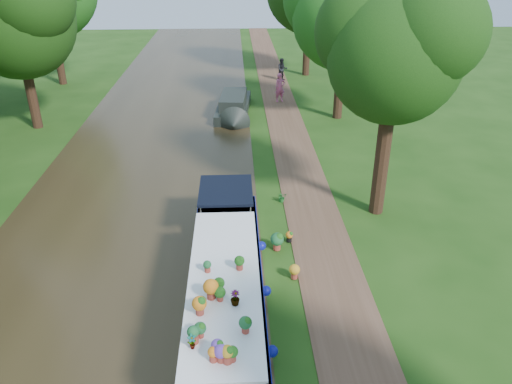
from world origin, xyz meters
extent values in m
plane|color=#1C3F0F|center=(0.00, 0.00, 0.00)|extent=(100.00, 100.00, 0.00)
cube|color=#2D2414|center=(-6.00, 0.00, 0.01)|extent=(10.00, 100.00, 0.02)
cube|color=#533726|center=(1.20, 0.00, 0.01)|extent=(2.20, 100.00, 0.03)
cube|color=white|center=(-2.25, -2.92, 0.40)|extent=(2.20, 12.00, 0.75)
cube|color=#0F1691|center=(-2.25, -2.92, 0.71)|extent=(2.24, 12.04, 0.12)
cube|color=white|center=(-2.25, -3.72, 1.29)|extent=(1.80, 7.00, 1.05)
cube|color=white|center=(-2.25, -3.72, 1.85)|extent=(1.90, 7.10, 0.06)
cube|color=black|center=(-1.34, -3.72, 1.37)|extent=(0.03, 6.40, 0.38)
cube|color=black|center=(-3.16, -3.72, 1.37)|extent=(0.03, 6.40, 0.38)
cube|color=black|center=(-2.25, 1.38, 1.92)|extent=(1.90, 2.40, 0.10)
imported|color=#195115|center=(-2.91, -6.28, 2.07)|extent=(0.24, 0.20, 0.39)
imported|color=#195115|center=(-1.96, -4.84, 2.08)|extent=(0.28, 0.28, 0.41)
cylinder|color=black|center=(3.80, 3.00, 2.27)|extent=(0.56, 0.56, 4.55)
sphere|color=black|center=(3.80, 3.00, 6.23)|extent=(4.80, 4.80, 4.80)
sphere|color=black|center=(4.76, 2.28, 7.19)|extent=(3.60, 3.60, 3.60)
sphere|color=black|center=(2.96, 3.84, 6.95)|extent=(3.84, 3.84, 3.84)
cylinder|color=black|center=(4.50, 15.00, 1.92)|extent=(0.56, 0.56, 3.85)
sphere|color=#195115|center=(4.50, 15.00, 5.95)|extent=(6.00, 6.00, 6.00)
cylinder|color=black|center=(4.00, 26.00, 2.10)|extent=(0.56, 0.56, 4.20)
cylinder|color=black|center=(-13.50, 14.00, 1.92)|extent=(0.56, 0.56, 3.85)
sphere|color=black|center=(-13.50, 14.00, 6.02)|extent=(6.20, 6.20, 6.20)
sphere|color=black|center=(-14.59, 15.09, 6.95)|extent=(4.96, 4.96, 4.96)
cylinder|color=black|center=(-15.00, 24.00, 2.19)|extent=(0.56, 0.56, 4.38)
cube|color=black|center=(-1.94, 16.36, 0.32)|extent=(2.39, 6.08, 0.59)
cube|color=black|center=(-1.94, 15.86, 0.96)|extent=(1.78, 3.58, 0.69)
imported|color=#F1637B|center=(1.22, 18.52, 0.99)|extent=(0.81, 0.65, 1.91)
imported|color=black|center=(1.90, 24.23, 0.88)|extent=(0.90, 0.74, 1.70)
imported|color=#1F6A27|center=(0.05, 4.02, 0.21)|extent=(0.46, 0.43, 0.42)
camera|label=1|loc=(-1.88, -14.56, 9.93)|focal=35.00mm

